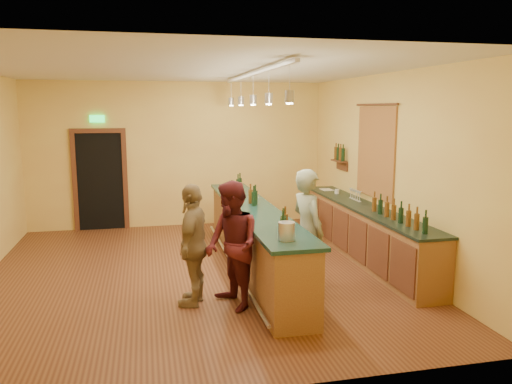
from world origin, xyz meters
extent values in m
plane|color=#562918|center=(0.00, 0.00, 0.00)|extent=(7.00, 7.00, 0.00)
cube|color=silver|center=(0.00, 0.00, 3.20)|extent=(6.50, 7.00, 0.02)
cube|color=#DFAC53|center=(0.00, 3.50, 1.60)|extent=(6.50, 0.02, 3.20)
cube|color=#DFAC53|center=(0.00, -3.50, 1.60)|extent=(6.50, 0.02, 3.20)
cube|color=#DFAC53|center=(3.25, 0.00, 1.60)|extent=(0.02, 7.00, 3.20)
cube|color=black|center=(-1.70, 3.48, 1.05)|extent=(0.95, 0.06, 2.10)
cube|color=#542B19|center=(-2.22, 3.46, 1.05)|extent=(0.10, 0.08, 2.10)
cube|color=#542B19|center=(-1.18, 3.46, 1.05)|extent=(0.10, 0.08, 2.10)
cube|color=#542B19|center=(-1.70, 3.46, 2.15)|extent=(1.15, 0.08, 0.10)
cube|color=#19E54C|center=(-1.70, 3.45, 2.40)|extent=(0.30, 0.04, 0.15)
cube|color=maroon|center=(3.23, 0.40, 1.85)|extent=(0.03, 1.40, 1.60)
cube|color=#542B19|center=(3.16, 1.90, 1.55)|extent=(0.16, 0.55, 0.03)
cube|color=#542B19|center=(3.23, 1.90, 1.45)|extent=(0.03, 0.55, 0.18)
cube|color=brown|center=(2.97, 0.20, 0.45)|extent=(0.55, 4.50, 0.90)
cube|color=black|center=(2.97, 0.20, 0.92)|extent=(0.60, 4.55, 0.04)
cylinder|color=silver|center=(2.97, 1.50, 0.99)|extent=(0.09, 0.09, 0.09)
cube|color=silver|center=(2.94, 2.00, 0.95)|extent=(0.22, 0.30, 0.01)
cube|color=brown|center=(0.94, 0.00, 0.50)|extent=(0.60, 5.00, 1.00)
cube|color=#14322C|center=(0.94, 0.00, 1.02)|extent=(0.70, 5.10, 0.05)
cylinder|color=silver|center=(0.58, 0.00, 0.15)|extent=(0.05, 5.00, 0.05)
cylinder|color=silver|center=(0.89, -2.10, 1.16)|extent=(0.20, 0.20, 0.22)
cylinder|color=silver|center=(0.89, 1.20, 1.16)|extent=(0.20, 0.20, 0.22)
cube|color=silver|center=(0.94, 0.00, 3.14)|extent=(0.06, 4.60, 0.05)
cylinder|color=silver|center=(0.94, -2.00, 2.95)|extent=(0.01, 0.01, 0.35)
cylinder|color=#A5A5AD|center=(0.94, -2.00, 2.75)|extent=(0.11, 0.11, 0.14)
cylinder|color=#FFEABF|center=(0.94, -2.00, 2.67)|extent=(0.08, 0.08, 0.02)
cylinder|color=silver|center=(0.94, -1.00, 2.95)|extent=(0.01, 0.01, 0.35)
cylinder|color=#A5A5AD|center=(0.94, -1.00, 2.75)|extent=(0.11, 0.11, 0.14)
cylinder|color=#FFEABF|center=(0.94, -1.00, 2.67)|extent=(0.08, 0.08, 0.02)
cylinder|color=silver|center=(0.94, 0.00, 2.95)|extent=(0.01, 0.01, 0.35)
cylinder|color=#A5A5AD|center=(0.94, 0.00, 2.75)|extent=(0.11, 0.11, 0.14)
cylinder|color=#FFEABF|center=(0.94, 0.00, 2.67)|extent=(0.08, 0.08, 0.02)
cylinder|color=silver|center=(0.94, 1.00, 2.95)|extent=(0.01, 0.01, 0.35)
cylinder|color=#A5A5AD|center=(0.94, 1.00, 2.75)|extent=(0.11, 0.11, 0.14)
cylinder|color=#FFEABF|center=(0.94, 1.00, 2.67)|extent=(0.08, 0.08, 0.02)
cylinder|color=silver|center=(0.94, 2.00, 2.95)|extent=(0.01, 0.01, 0.35)
cylinder|color=#A5A5AD|center=(0.94, 2.00, 2.75)|extent=(0.11, 0.11, 0.14)
cylinder|color=#FFEABF|center=(0.94, 2.00, 2.67)|extent=(0.08, 0.08, 0.02)
imported|color=gray|center=(1.49, -1.11, 0.89)|extent=(0.56, 0.73, 1.78)
imported|color=#59191E|center=(0.33, -1.49, 0.85)|extent=(0.85, 0.97, 1.69)
imported|color=#997A51|center=(-0.15, -1.24, 0.82)|extent=(0.71, 1.04, 1.64)
cylinder|color=#A18449|center=(2.31, 1.43, 0.69)|extent=(0.35, 0.35, 0.04)
cylinder|color=#A18449|center=(2.44, 1.43, 0.34)|extent=(0.04, 0.04, 0.67)
cylinder|color=#A18449|center=(2.24, 1.54, 0.34)|extent=(0.04, 0.04, 0.67)
cylinder|color=#A18449|center=(2.24, 1.31, 0.34)|extent=(0.04, 0.04, 0.67)
camera|label=1|loc=(-0.74, -7.69, 2.60)|focal=35.00mm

